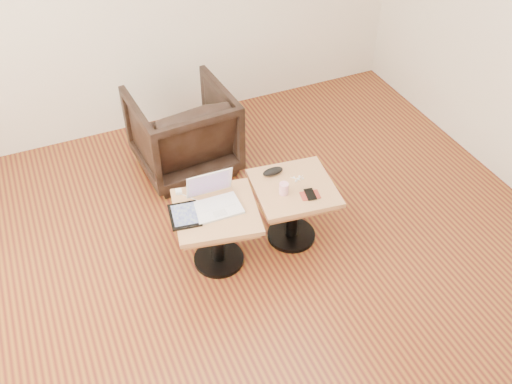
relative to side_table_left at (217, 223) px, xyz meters
name	(u,v)px	position (x,y,z in m)	size (l,w,h in m)	color
room_shell	(264,125)	(0.14, -0.42, 0.99)	(4.52, 4.52, 2.71)	#4C1C13
side_table_left	(217,223)	(0.00, 0.00, 0.00)	(0.61, 0.61, 0.48)	black
side_table_right	(293,199)	(0.56, 0.01, 0.00)	(0.58, 0.58, 0.48)	black
laptop	(214,200)	(0.01, 0.04, 0.16)	(0.31, 0.27, 0.21)	white
tablet	(185,215)	(-0.20, 0.02, 0.13)	(0.22, 0.26, 0.02)	black
charging_adapter	(179,192)	(-0.17, 0.24, 0.13)	(0.04, 0.04, 0.02)	white
glasses_case	(273,171)	(0.48, 0.18, 0.14)	(0.15, 0.07, 0.05)	black
striped_cup	(284,189)	(0.46, -0.03, 0.16)	(0.06, 0.06, 0.08)	pink
earbuds_tangle	(298,178)	(0.61, 0.06, 0.13)	(0.08, 0.05, 0.02)	white
phone_on_sleeve	(310,195)	(0.61, -0.12, 0.13)	(0.14, 0.12, 0.02)	maroon
armchair	(183,131)	(0.13, 1.09, -0.01)	(0.73, 0.75, 0.69)	black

